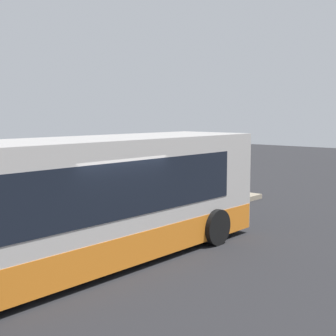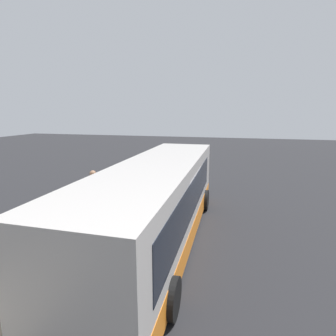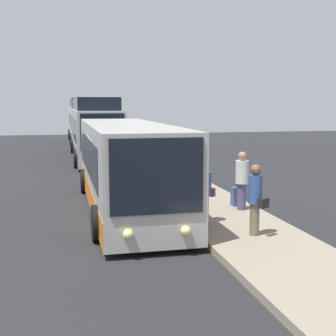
# 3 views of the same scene
# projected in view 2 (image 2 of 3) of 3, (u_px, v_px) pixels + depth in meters

# --- Properties ---
(ground) EXTENTS (80.00, 80.00, 0.00)m
(ground) POSITION_uv_depth(u_px,v_px,m) (169.00, 238.00, 9.51)
(ground) COLOR #232326
(platform) EXTENTS (20.00, 2.77, 0.19)m
(platform) POSITION_uv_depth(u_px,v_px,m) (95.00, 228.00, 10.20)
(platform) COLOR gray
(platform) RESTS_ON ground
(bus_lead) EXTENTS (10.64, 2.74, 2.88)m
(bus_lead) POSITION_uv_depth(u_px,v_px,m) (158.00, 204.00, 8.91)
(bus_lead) COLOR #B2ADA8
(bus_lead) RESTS_ON ground
(passenger_boarding) EXTENTS (0.65, 0.70, 1.71)m
(passenger_boarding) POSITION_uv_depth(u_px,v_px,m) (139.00, 186.00, 12.30)
(passenger_boarding) COLOR gray
(passenger_boarding) RESTS_ON platform
(passenger_waiting) EXTENTS (0.61, 0.52, 1.83)m
(passenger_waiting) POSITION_uv_depth(u_px,v_px,m) (134.00, 175.00, 13.98)
(passenger_waiting) COLOR #6B604C
(passenger_waiting) RESTS_ON platform
(passenger_with_bags) EXTENTS (0.45, 0.45, 1.85)m
(passenger_with_bags) POSITION_uv_depth(u_px,v_px,m) (94.00, 189.00, 11.47)
(passenger_with_bags) COLOR #4C476B
(passenger_with_bags) RESTS_ON platform
(suitcase) EXTENTS (0.33, 0.26, 0.86)m
(suitcase) POSITION_uv_depth(u_px,v_px,m) (87.00, 209.00, 11.07)
(suitcase) COLOR #334C7F
(suitcase) RESTS_ON platform
(sign_post) EXTENTS (0.10, 0.74, 2.21)m
(sign_post) POSITION_uv_depth(u_px,v_px,m) (96.00, 205.00, 8.31)
(sign_post) COLOR #4C4C51
(sign_post) RESTS_ON platform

